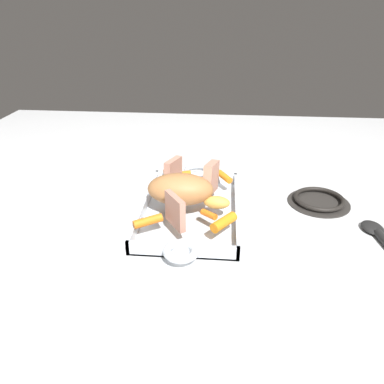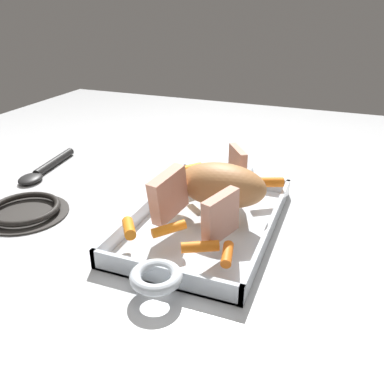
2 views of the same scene
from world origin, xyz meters
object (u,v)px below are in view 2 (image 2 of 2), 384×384
Objects in this scene: potato_whole at (179,186)px; stove_burner_rear at (25,210)px; baby_carrot_southwest at (267,182)px; baby_carrot_center_right at (227,254)px; roast_slice_thick at (237,166)px; baby_carrot_southeast at (187,171)px; roast_slice_outer at (221,216)px; roast_slice_thin at (168,195)px; baby_carrot_northwest at (129,228)px; serving_spoon at (44,169)px; baby_carrot_center_left at (196,182)px; baby_carrot_short at (169,229)px; roasting_dish at (206,220)px; baby_carrot_northeast at (200,247)px; pork_roast at (222,185)px.

potato_whole is 0.39× the size of stove_burner_rear.
baby_carrot_southwest is 0.26m from baby_carrot_center_right.
baby_carrot_southwest is 1.42× the size of baby_carrot_center_right.
baby_carrot_southeast is (-0.00, 0.11, -0.02)m from roast_slice_thick.
baby_carrot_southeast is 0.43× the size of stove_burner_rear.
baby_carrot_southwest is (0.21, -0.03, -0.03)m from roast_slice_outer.
roast_slice_thin is at bearing 157.60° from roast_slice_thick.
roast_slice_thick is 0.27m from baby_carrot_center_right.
potato_whole reaches higher than baby_carrot_northwest.
baby_carrot_northwest is 0.84× the size of potato_whole.
serving_spoon is at bearing 93.13° from baby_carrot_southwest.
roast_slice_thick reaches higher than potato_whole.
potato_whole is at bearing -167.80° from baby_carrot_southeast.
baby_carrot_center_left is 0.33m from stove_burner_rear.
baby_carrot_short is at bearing -155.72° from roast_slice_thin.
roasting_dish is 7.37× the size of baby_carrot_southwest.
roasting_dish is at bearing -75.79° from stove_burner_rear.
stove_burner_rear is (0.05, 0.38, -0.04)m from baby_carrot_northeast.
baby_carrot_northwest is (-0.13, 0.08, 0.04)m from roasting_dish.
stove_burner_rear is (-0.12, 0.27, -0.05)m from potato_whole.
baby_carrot_center_left is at bearing 32.43° from roasting_dish.
baby_carrot_center_right reaches higher than serving_spoon.
roast_slice_outer is 0.21m from baby_carrot_southwest.
roast_slice_thick reaches higher than serving_spoon.
baby_carrot_center_right is 0.17m from baby_carrot_northwest.
baby_carrot_center_left is 0.67× the size of potato_whole.
roasting_dish is 6.14× the size of roast_slice_thin.
stove_burner_rear is (-0.10, 0.36, -0.07)m from pork_roast.
roast_slice_thin is 0.07m from baby_carrot_short.
roast_slice_thin is at bearing 135.03° from pork_roast.
baby_carrot_southeast is at bearing 11.89° from roast_slice_thin.
pork_roast is at bearing 150.05° from baby_carrot_southwest.
potato_whole is at bearing 133.84° from roast_slice_thick.
baby_carrot_short reaches higher than baby_carrot_center_left.
stove_burner_rear is at bearing 128.70° from baby_carrot_southeast.
roast_slice_thin is (-0.05, 0.05, 0.07)m from roasting_dish.
baby_carrot_center_right is at bearing -107.41° from baby_carrot_short.
baby_carrot_short is 0.34× the size of stove_burner_rear.
potato_whole reaches higher than baby_carrot_short.
baby_carrot_center_right is 0.57m from serving_spoon.
roast_slice_thin is at bearing 143.26° from baby_carrot_southwest.
potato_whole reaches higher than baby_carrot_center_left.
baby_carrot_short is at bearing 72.59° from baby_carrot_center_right.
roast_slice_thin is (-0.07, 0.07, 0.00)m from pork_roast.
roast_slice_outer is 0.20m from baby_carrot_center_left.
pork_roast is at bearing 73.24° from serving_spoon.
baby_carrot_northeast is (-0.22, -0.09, 0.00)m from baby_carrot_center_left.
baby_carrot_southwest reaches higher than serving_spoon.
roast_slice_thick is at bearing -22.40° from roast_slice_thin.
roast_slice_thick is 0.93× the size of roast_slice_thin.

